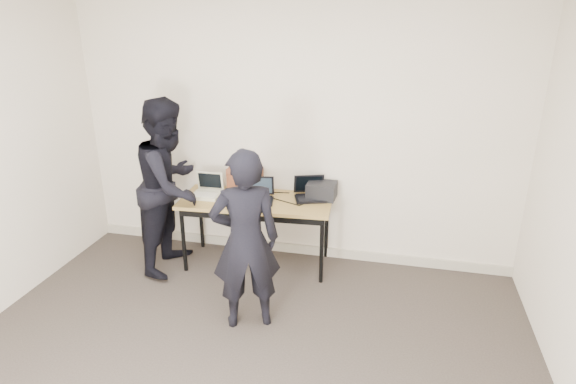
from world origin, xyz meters
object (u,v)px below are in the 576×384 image
(laptop_center, at_px, (258,195))
(laptop_right, at_px, (310,193))
(desk, at_px, (256,205))
(person_typist, at_px, (245,241))
(laptop_beige, at_px, (207,192))
(equipment_box, at_px, (322,190))
(leather_satchel, at_px, (245,179))
(person_observer, at_px, (171,186))

(laptop_center, height_order, laptop_right, laptop_center)
(desk, relative_size, person_typist, 1.00)
(laptop_beige, height_order, person_typist, person_typist)
(laptop_right, relative_size, equipment_box, 1.34)
(person_typist, bearing_deg, laptop_right, -127.74)
(desk, distance_m, laptop_center, 0.12)
(leather_satchel, bearing_deg, equipment_box, -7.04)
(person_observer, bearing_deg, laptop_center, -76.61)
(laptop_right, relative_size, leather_satchel, 1.01)
(desk, bearing_deg, person_observer, -170.90)
(person_typist, relative_size, person_observer, 0.88)
(leather_satchel, distance_m, equipment_box, 0.81)
(laptop_right, distance_m, person_typist, 1.18)
(person_typist, bearing_deg, person_observer, -60.45)
(equipment_box, distance_m, person_typist, 1.24)
(desk, bearing_deg, person_typist, -81.77)
(leather_satchel, distance_m, person_typist, 1.27)
(laptop_beige, relative_size, equipment_box, 1.01)
(laptop_beige, height_order, leather_satchel, leather_satchel)
(laptop_center, height_order, equipment_box, laptop_center)
(equipment_box, relative_size, person_typist, 0.18)
(laptop_beige, relative_size, person_typist, 0.19)
(desk, height_order, person_observer, person_observer)
(laptop_center, bearing_deg, leather_satchel, 120.99)
(laptop_beige, distance_m, person_observer, 0.37)
(laptop_beige, xyz_separation_m, laptop_right, (1.03, 0.17, 0.01))
(desk, height_order, laptop_right, laptop_right)
(desk, xyz_separation_m, leather_satchel, (-0.18, 0.23, 0.19))
(laptop_beige, height_order, equipment_box, laptop_beige)
(laptop_beige, bearing_deg, person_typist, -54.74)
(laptop_right, distance_m, person_observer, 1.38)
(laptop_beige, relative_size, laptop_center, 0.83)
(equipment_box, bearing_deg, laptop_right, -167.25)
(desk, height_order, person_typist, person_typist)
(person_typist, height_order, person_observer, person_observer)
(laptop_center, relative_size, person_observer, 0.20)
(person_observer, bearing_deg, equipment_box, -73.68)
(equipment_box, relative_size, person_observer, 0.16)
(laptop_center, distance_m, leather_satchel, 0.33)
(leather_satchel, bearing_deg, person_typist, -76.72)
(laptop_center, relative_size, person_typist, 0.22)
(leather_satchel, height_order, person_observer, person_observer)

